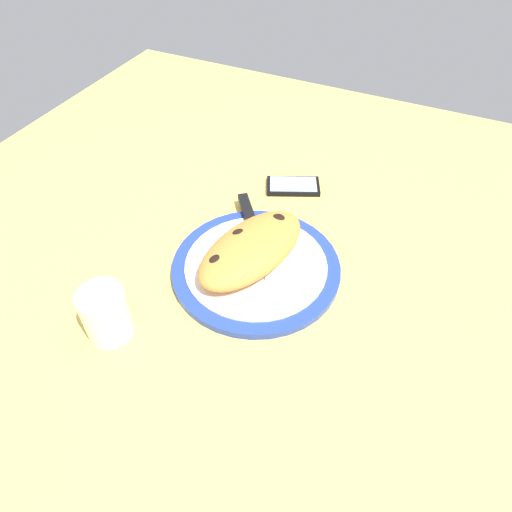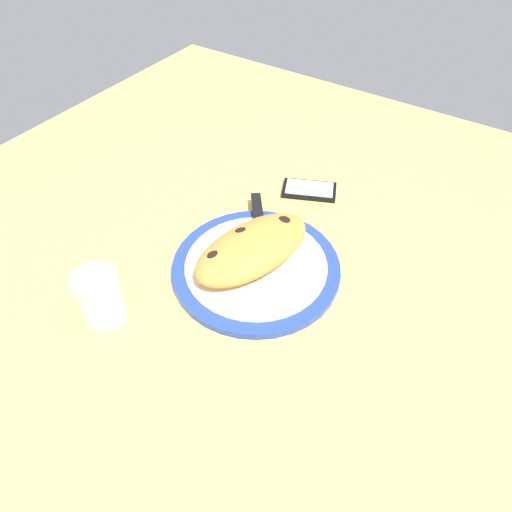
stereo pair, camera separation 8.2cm
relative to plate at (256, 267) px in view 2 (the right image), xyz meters
The scene contains 7 objects.
ground_plane 2.32cm from the plate, ahead, with size 150.00×150.00×3.00cm, color #DBB756.
plate is the anchor object (origin of this frame).
calzone 3.88cm from the plate, 60.45° to the left, with size 26.16×17.93×5.43cm.
fork 8.11cm from the plate, 92.27° to the right, with size 15.47×3.79×0.40cm.
knife 11.16cm from the plate, 30.46° to the left, with size 19.64×15.86×1.20cm.
smartphone 25.78cm from the plate, ahead, with size 10.26×12.91×1.16cm.
water_glass 27.04cm from the plate, 145.16° to the left, with size 7.29×7.29×9.16cm.
Camera 2 is at (-48.27, -31.74, 62.45)cm, focal length 32.87 mm.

